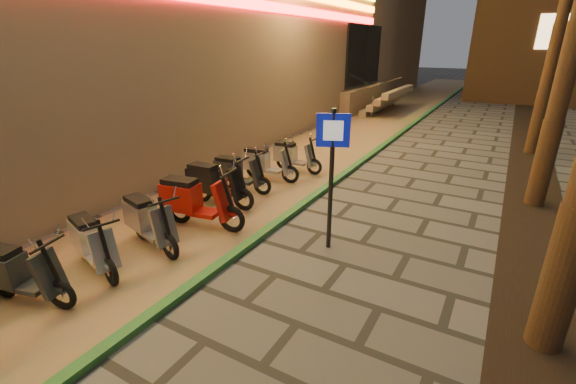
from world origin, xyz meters
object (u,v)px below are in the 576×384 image
Objects in this scene: scooter_3 at (16,273)px; scooter_4 at (91,242)px; scooter_5 at (147,221)px; scooter_9 at (265,163)px; scooter_6 at (193,200)px; scooter_8 at (236,172)px; pedestrian_sign at (332,162)px; scooter_7 at (213,183)px; scooter_10 at (292,155)px.

scooter_4 is at bearing 69.73° from scooter_3.
scooter_5 is 1.01× the size of scooter_9.
scooter_4 is at bearing -109.54° from scooter_6.
pedestrian_sign is at bearing -30.06° from scooter_8.
scooter_6 is 1.12m from scooter_7.
scooter_9 reaches higher than scooter_4.
pedestrian_sign is 1.68× the size of scooter_10.
scooter_4 is (-3.03, -2.49, -1.14)m from pedestrian_sign.
scooter_3 is 5.05m from scooter_8.
scooter_6 is (-2.68, -0.53, -1.05)m from pedestrian_sign.
scooter_4 is at bearing -164.17° from pedestrian_sign.
scooter_10 is (0.26, 1.03, -0.02)m from scooter_9.
scooter_3 is 7.12m from scooter_10.
scooter_9 reaches higher than scooter_3.
pedestrian_sign reaches higher than scooter_7.
scooter_5 reaches higher than scooter_9.
scooter_9 is at bearing 74.01° from scooter_3.
scooter_5 is 1.01m from scooter_6.
scooter_7 is at bearing 100.67° from scooter_6.
scooter_6 is at bearing -73.23° from scooter_7.
scooter_8 is at bearing 93.54° from scooter_6.
scooter_7 reaches higher than scooter_9.
scooter_6 is at bearing -89.30° from scooter_10.
scooter_9 is (0.08, 1.99, -0.04)m from scooter_7.
scooter_5 is 0.88× the size of scooter_6.
scooter_10 is at bearing 81.07° from scooter_6.
scooter_6 reaches higher than scooter_8.
scooter_8 is (-0.30, 3.01, -0.01)m from scooter_5.
pedestrian_sign is at bearing -52.32° from scooter_10.
scooter_3 is 1.08m from scooter_4.
scooter_6 is at bearing 66.91° from scooter_3.
scooter_4 is at bearing -98.06° from scooter_9.
pedestrian_sign is 1.62× the size of scooter_8.
scooter_5 is 3.03m from scooter_8.
pedestrian_sign is 1.38× the size of scooter_6.
scooter_7 is at bearing 146.65° from pedestrian_sign.
scooter_5 reaches higher than scooter_8.
scooter_7 reaches higher than scooter_8.
scooter_5 is 0.93× the size of scooter_7.
scooter_3 is 0.89× the size of scooter_7.
scooter_5 is (-2.85, -1.52, -1.12)m from pedestrian_sign.
scooter_9 reaches higher than scooter_10.
scooter_5 is (0.28, 2.04, 0.02)m from scooter_3.
scooter_6 is at bearing 167.52° from pedestrian_sign.
scooter_5 is 1.06× the size of scooter_10.
scooter_3 is 1.01× the size of scooter_4.
scooter_9 is 1.06m from scooter_10.
scooter_4 is 3.98m from scooter_8.
scooter_9 is (-0.30, 3.04, -0.07)m from scooter_6.
scooter_8 is at bearing -106.58° from scooter_9.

